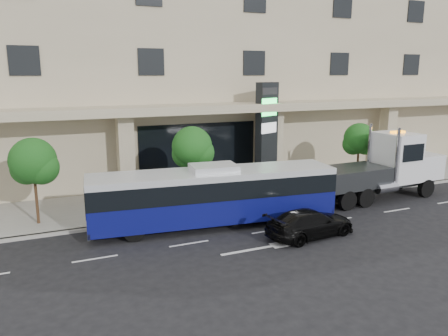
# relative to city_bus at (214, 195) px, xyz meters

# --- Properties ---
(ground) EXTENTS (120.00, 120.00, 0.00)m
(ground) POSITION_rel_city_bus_xyz_m (2.06, -0.35, -1.54)
(ground) COLOR black
(ground) RESTS_ON ground
(sidewalk) EXTENTS (120.00, 6.00, 0.15)m
(sidewalk) POSITION_rel_city_bus_xyz_m (2.06, 4.65, -1.47)
(sidewalk) COLOR gray
(sidewalk) RESTS_ON ground
(curb) EXTENTS (120.00, 0.30, 0.15)m
(curb) POSITION_rel_city_bus_xyz_m (2.06, 1.65, -1.47)
(curb) COLOR gray
(curb) RESTS_ON ground
(convention_center) EXTENTS (60.00, 17.60, 20.00)m
(convention_center) POSITION_rel_city_bus_xyz_m (2.06, 15.07, 8.43)
(convention_center) COLOR tan
(convention_center) RESTS_ON ground
(tree_left) EXTENTS (2.27, 2.20, 4.22)m
(tree_left) POSITION_rel_city_bus_xyz_m (-7.92, 3.24, 1.57)
(tree_left) COLOR #422B19
(tree_left) RESTS_ON sidewalk
(tree_mid) EXTENTS (2.28, 2.20, 4.38)m
(tree_mid) POSITION_rel_city_bus_xyz_m (0.08, 3.24, 1.71)
(tree_mid) COLOR #422B19
(tree_mid) RESTS_ON sidewalk
(tree_right) EXTENTS (2.10, 2.00, 4.04)m
(tree_right) POSITION_rel_city_bus_xyz_m (11.58, 3.24, 1.49)
(tree_right) COLOR #422B19
(tree_right) RESTS_ON sidewalk
(city_bus) EXTENTS (12.19, 3.83, 3.04)m
(city_bus) POSITION_rel_city_bus_xyz_m (0.00, 0.00, 0.00)
(city_bus) COLOR black
(city_bus) RESTS_ON ground
(tow_truck) EXTENTS (9.60, 2.63, 4.37)m
(tow_truck) POSITION_rel_city_bus_xyz_m (11.16, 0.44, 0.25)
(tow_truck) COLOR #2D3033
(tow_truck) RESTS_ON ground
(black_sedan) EXTENTS (4.55, 2.26, 1.27)m
(black_sedan) POSITION_rel_city_bus_xyz_m (3.45, -3.21, -0.91)
(black_sedan) COLOR black
(black_sedan) RESTS_ON ground
(signage_pylon) EXTENTS (1.74, 1.17, 6.63)m
(signage_pylon) POSITION_rel_city_bus_xyz_m (6.04, 5.69, 1.97)
(signage_pylon) COLOR black
(signage_pylon) RESTS_ON sidewalk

